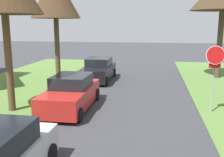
{
  "coord_description": "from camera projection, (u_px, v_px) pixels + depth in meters",
  "views": [
    {
      "loc": [
        1.6,
        1.68,
        3.91
      ],
      "look_at": [
        -0.19,
        12.53,
        1.65
      ],
      "focal_mm": 42.58,
      "sensor_mm": 36.0,
      "label": 1
    }
  ],
  "objects": [
    {
      "name": "parked_sedan_black",
      "position": [
        98.0,
        70.0,
        18.77
      ],
      "size": [
        1.96,
        4.41,
        1.57
      ],
      "color": "black",
      "rests_on": "ground"
    },
    {
      "name": "stop_sign_far",
      "position": [
        215.0,
        65.0,
        11.52
      ],
      "size": [
        0.81,
        0.4,
        2.96
      ],
      "color": "#9EA0A5",
      "rests_on": "grass_verge_right"
    },
    {
      "name": "parked_sedan_red",
      "position": [
        71.0,
        93.0,
        12.44
      ],
      "size": [
        1.96,
        4.41,
        1.57
      ],
      "color": "red",
      "rests_on": "ground"
    }
  ]
}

